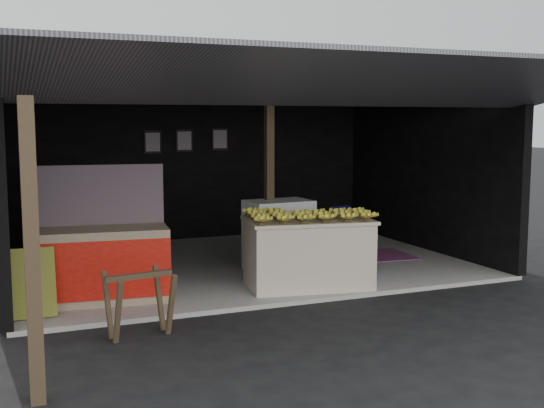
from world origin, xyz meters
name	(u,v)px	position (x,y,z in m)	size (l,w,h in m)	color
ground	(304,305)	(0.00, 0.00, 0.00)	(80.00, 80.00, 0.00)	black
concrete_slab	(238,264)	(0.00, 2.50, 0.03)	(7.00, 5.00, 0.06)	gray
shophouse	(230,133)	(0.00, 2.82, 2.10)	(7.40, 7.29, 3.02)	black
banana_table	(308,252)	(0.36, 0.65, 0.53)	(1.83, 1.30, 0.93)	beige
banana_pile	(308,212)	(0.36, 0.65, 1.08)	(1.55, 0.93, 0.18)	yellow
white_crate	(279,235)	(0.39, 1.75, 0.59)	(0.99, 0.71, 1.06)	white
neighbor_stall	(101,261)	(-2.35, 0.95, 0.57)	(1.71, 0.92, 1.69)	#998466
green_signboard	(31,283)	(-3.21, 0.49, 0.46)	(0.54, 0.04, 0.80)	black
sawhorse	(139,297)	(-2.18, -0.52, 0.44)	(0.73, 0.70, 0.70)	#453622
water_barrel	(360,259)	(1.38, 1.00, 0.28)	(0.30, 0.30, 0.45)	navy
plastic_chair	(343,226)	(1.90, 2.50, 0.53)	(0.43, 0.43, 0.80)	#0E0B3D
magenta_rug	(366,256)	(2.12, 2.12, 0.07)	(1.50, 1.00, 0.01)	#781A60
picture_frames	(186,141)	(-0.17, 4.89, 1.93)	(1.62, 0.04, 0.46)	black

